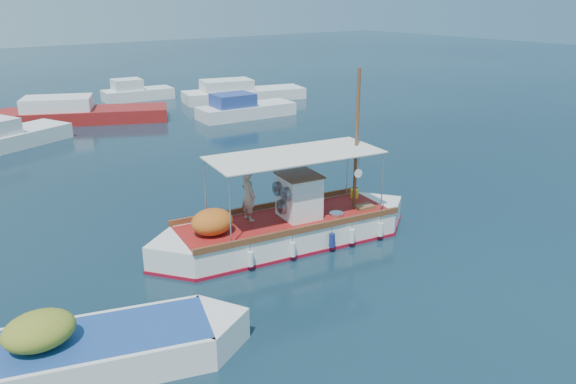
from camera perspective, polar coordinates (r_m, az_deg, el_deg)
ground at (r=18.22m, az=1.57°, el=-5.06°), size 160.00×160.00×0.00m
fishing_caique at (r=17.90m, az=-0.34°, el=-3.79°), size 9.05×3.52×5.59m
dinghy at (r=13.07m, az=-19.84°, el=-15.30°), size 6.74×3.40×1.72m
bg_boat_nw at (r=32.67m, az=-26.97°, el=4.85°), size 6.83×4.73×1.80m
bg_boat_n at (r=37.63m, az=-20.46°, el=7.43°), size 10.31×6.75×1.80m
bg_boat_ne at (r=36.70m, az=-4.53°, el=8.32°), size 6.46×2.65×1.80m
bg_boat_e at (r=42.79m, az=-4.83°, el=9.91°), size 9.42×4.69×1.80m
bg_boat_far_n at (r=44.38m, az=-15.20°, el=9.65°), size 5.28×2.49×1.80m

